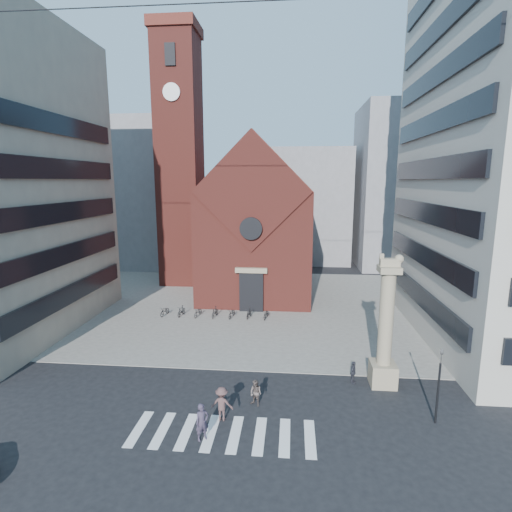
# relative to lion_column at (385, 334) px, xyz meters

# --- Properties ---
(ground) EXTENTS (120.00, 120.00, 0.00)m
(ground) POSITION_rel_lion_column_xyz_m (-10.01, -3.00, -3.46)
(ground) COLOR black
(ground) RESTS_ON ground
(piazza) EXTENTS (46.00, 30.00, 0.05)m
(piazza) POSITION_rel_lion_column_xyz_m (-10.01, 16.00, -3.43)
(piazza) COLOR gray
(piazza) RESTS_ON ground
(zebra_crossing) EXTENTS (10.20, 3.20, 0.01)m
(zebra_crossing) POSITION_rel_lion_column_xyz_m (-9.46, -6.00, -3.45)
(zebra_crossing) COLOR white
(zebra_crossing) RESTS_ON ground
(church) EXTENTS (12.00, 16.65, 18.00)m
(church) POSITION_rel_lion_column_xyz_m (-10.01, 22.04, 4.53)
(church) COLOR maroon
(church) RESTS_ON ground
(campanile) EXTENTS (5.50, 5.50, 31.20)m
(campanile) POSITION_rel_lion_column_xyz_m (-20.01, 25.00, 12.28)
(campanile) COLOR maroon
(campanile) RESTS_ON ground
(bg_block_left) EXTENTS (16.00, 14.00, 22.00)m
(bg_block_left) POSITION_rel_lion_column_xyz_m (-30.01, 37.00, 7.54)
(bg_block_left) COLOR gray
(bg_block_left) RESTS_ON ground
(bg_block_mid) EXTENTS (14.00, 12.00, 18.00)m
(bg_block_mid) POSITION_rel_lion_column_xyz_m (-4.01, 42.00, 5.54)
(bg_block_mid) COLOR gray
(bg_block_mid) RESTS_ON ground
(bg_block_right) EXTENTS (16.00, 14.00, 24.00)m
(bg_block_right) POSITION_rel_lion_column_xyz_m (11.99, 39.00, 8.54)
(bg_block_right) COLOR gray
(bg_block_right) RESTS_ON ground
(lion_column) EXTENTS (1.63, 1.60, 8.68)m
(lion_column) POSITION_rel_lion_column_xyz_m (0.00, 0.00, 0.00)
(lion_column) COLOR gray
(lion_column) RESTS_ON ground
(traffic_light) EXTENTS (0.13, 0.16, 4.30)m
(traffic_light) POSITION_rel_lion_column_xyz_m (1.99, -4.00, -1.17)
(traffic_light) COLOR black
(traffic_light) RESTS_ON ground
(pedestrian_0) EXTENTS (0.85, 0.80, 1.96)m
(pedestrian_0) POSITION_rel_lion_column_xyz_m (-10.41, -6.57, -2.48)
(pedestrian_0) COLOR #382F41
(pedestrian_0) RESTS_ON ground
(pedestrian_1) EXTENTS (0.96, 0.91, 1.58)m
(pedestrian_1) POSITION_rel_lion_column_xyz_m (-7.98, -3.19, -2.67)
(pedestrian_1) COLOR #594B47
(pedestrian_1) RESTS_ON ground
(pedestrian_2) EXTENTS (0.70, 0.96, 1.52)m
(pedestrian_2) POSITION_rel_lion_column_xyz_m (-1.89, 0.00, -2.70)
(pedestrian_2) COLOR #2B2B34
(pedestrian_2) RESTS_ON ground
(pedestrian_3) EXTENTS (1.28, 0.78, 1.93)m
(pedestrian_3) POSITION_rel_lion_column_xyz_m (-9.71, -4.78, -2.49)
(pedestrian_3) COLOR #4E3534
(pedestrian_3) RESTS_ON ground
(scooter_0) EXTENTS (0.87, 1.78, 0.89)m
(scooter_0) POSITION_rel_lion_column_xyz_m (-18.33, 11.81, -2.96)
(scooter_0) COLOR black
(scooter_0) RESTS_ON piazza
(scooter_1) EXTENTS (0.74, 1.71, 0.99)m
(scooter_1) POSITION_rel_lion_column_xyz_m (-16.67, 11.81, -2.91)
(scooter_1) COLOR black
(scooter_1) RESTS_ON piazza
(scooter_2) EXTENTS (0.87, 1.78, 0.89)m
(scooter_2) POSITION_rel_lion_column_xyz_m (-15.01, 11.81, -2.96)
(scooter_2) COLOR black
(scooter_2) RESTS_ON piazza
(scooter_3) EXTENTS (0.74, 1.71, 0.99)m
(scooter_3) POSITION_rel_lion_column_xyz_m (-13.35, 11.81, -2.91)
(scooter_3) COLOR black
(scooter_3) RESTS_ON piazza
(scooter_4) EXTENTS (0.87, 1.78, 0.89)m
(scooter_4) POSITION_rel_lion_column_xyz_m (-11.69, 11.81, -2.96)
(scooter_4) COLOR black
(scooter_4) RESTS_ON piazza
(scooter_5) EXTENTS (0.74, 1.71, 0.99)m
(scooter_5) POSITION_rel_lion_column_xyz_m (-10.02, 11.81, -2.91)
(scooter_5) COLOR black
(scooter_5) RESTS_ON piazza
(scooter_6) EXTENTS (0.87, 1.78, 0.89)m
(scooter_6) POSITION_rel_lion_column_xyz_m (-8.36, 11.81, -2.96)
(scooter_6) COLOR black
(scooter_6) RESTS_ON piazza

